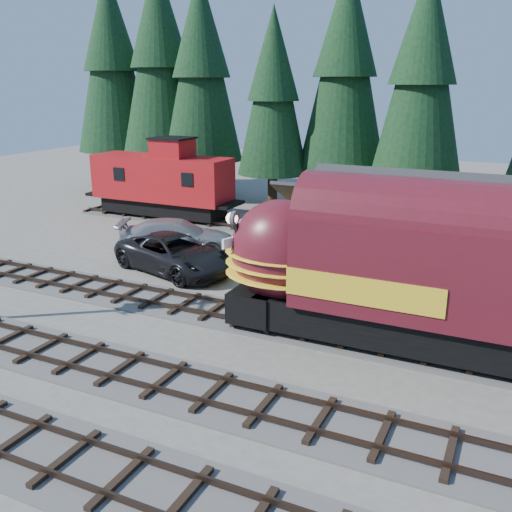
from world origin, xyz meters
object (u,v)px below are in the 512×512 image
at_px(pickup_truck_a, 175,254).
at_px(pickup_truck_b, 177,236).
at_px(locomotive, 448,283).
at_px(depot, 425,230).
at_px(caboose, 163,182).

height_order(pickup_truck_a, pickup_truck_b, pickup_truck_b).
bearing_deg(pickup_truck_a, pickup_truck_b, 47.41).
relative_size(locomotive, pickup_truck_b, 2.67).
distance_m(depot, caboose, 21.01).
distance_m(pickup_truck_a, pickup_truck_b, 3.47).
distance_m(locomotive, pickup_truck_a, 14.62).
height_order(depot, pickup_truck_b, depot).
relative_size(caboose, pickup_truck_b, 1.55).
height_order(depot, locomotive, depot).
xyz_separation_m(locomotive, caboose, (-21.53, 14.00, -0.14)).
distance_m(locomotive, pickup_truck_b, 17.30).
bearing_deg(depot, pickup_truck_b, 178.31).
height_order(depot, pickup_truck_a, depot).
bearing_deg(pickup_truck_b, depot, -116.50).
bearing_deg(caboose, depot, -20.92).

